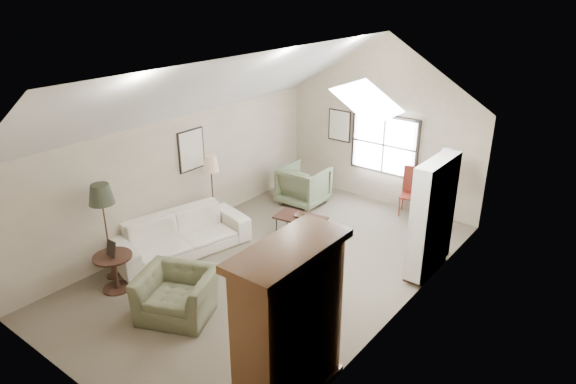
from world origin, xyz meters
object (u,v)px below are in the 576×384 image
Objects in this scene: sofa at (181,234)px; side_chair at (410,192)px; armoire at (289,325)px; armchair_near at (177,294)px; coffee_table at (300,228)px; armchair_far at (304,185)px; side_table at (115,272)px.

side_chair is at bearing -18.45° from sofa.
armoire reaches higher than side_chair.
armchair_near reaches higher than coffee_table.
coffee_table is at bearing -131.53° from side_chair.
sofa is 2.57× the size of armchair_far.
side_table is (-3.91, 0.10, -0.77)m from armoire.
side_chair reaches higher than coffee_table.
armchair_near is at bearing -118.05° from side_chair.
coffee_table is at bearing 121.82° from armchair_far.
coffee_table is 0.93× the size of side_chair.
armchair_far is 2.49m from side_chair.
armoire is 6.23m from armchair_far.
side_chair is (2.70, 6.00, 0.22)m from side_table.
side_chair is (1.28, 5.82, 0.18)m from armchair_near.
armchair_far is at bearing 77.83° from armchair_near.
side_chair is at bearing 53.66° from armchair_near.
side_table is 6.58m from side_chair.
side_chair is (2.80, 4.40, 0.17)m from sofa.
armoire is 0.83× the size of sofa.
side_chair is at bearing -158.90° from armchair_far.
sofa is 5.22m from side_chair.
armchair_near is 5.96m from side_chair.
armoire is 1.90× the size of armchair_near.
armchair_far is at bearing 5.51° from sofa.
armchair_near is 1.43m from side_table.
sofa is at bearing 93.58° from side_table.
armchair_far is at bearing -172.52° from side_chair.
coffee_table is 2.85m from side_chair.
side_table is at bearing -162.35° from sofa.
coffee_table is at bearing 124.47° from armoire.
side_table is (-0.42, -5.02, -0.14)m from armchair_far.
armchair_far is 1.90m from coffee_table.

